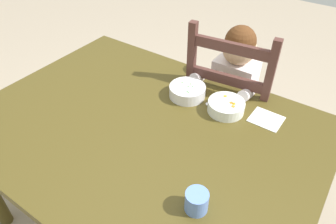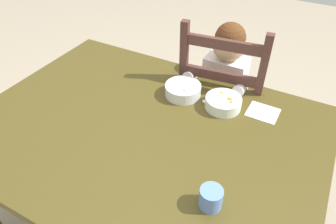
% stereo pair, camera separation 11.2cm
% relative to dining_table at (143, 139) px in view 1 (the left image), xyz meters
% --- Properties ---
extents(ground_plane, '(8.00, 8.00, 0.00)m').
position_rel_dining_table_xyz_m(ground_plane, '(0.00, 0.00, -0.63)').
color(ground_plane, tan).
extents(dining_table, '(1.47, 1.08, 0.72)m').
position_rel_dining_table_xyz_m(dining_table, '(0.00, 0.00, 0.00)').
color(dining_table, '#4C4019').
rests_on(dining_table, ground).
extents(dining_chair, '(0.47, 0.47, 1.02)m').
position_rel_dining_table_xyz_m(dining_chair, '(0.15, 0.58, -0.15)').
color(dining_chair, '#502E28').
rests_on(dining_chair, ground).
extents(child_figure, '(0.32, 0.31, 0.98)m').
position_rel_dining_table_xyz_m(child_figure, '(0.15, 0.58, 0.01)').
color(child_figure, white).
rests_on(child_figure, ground).
extents(bowl_of_peas, '(0.17, 0.17, 0.06)m').
position_rel_dining_table_xyz_m(bowl_of_peas, '(0.04, 0.29, 0.11)').
color(bowl_of_peas, white).
rests_on(bowl_of_peas, dining_table).
extents(bowl_of_carrots, '(0.16, 0.16, 0.05)m').
position_rel_dining_table_xyz_m(bowl_of_carrots, '(0.25, 0.29, 0.11)').
color(bowl_of_carrots, white).
rests_on(bowl_of_carrots, dining_table).
extents(spoon, '(0.14, 0.03, 0.01)m').
position_rel_dining_table_xyz_m(spoon, '(0.19, 0.28, 0.09)').
color(spoon, silver).
rests_on(spoon, dining_table).
extents(drinking_cup, '(0.08, 0.08, 0.08)m').
position_rel_dining_table_xyz_m(drinking_cup, '(0.39, -0.22, 0.12)').
color(drinking_cup, '#658CDD').
rests_on(drinking_cup, dining_table).
extents(paper_napkin, '(0.14, 0.12, 0.00)m').
position_rel_dining_table_xyz_m(paper_napkin, '(0.42, 0.34, 0.08)').
color(paper_napkin, white).
rests_on(paper_napkin, dining_table).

